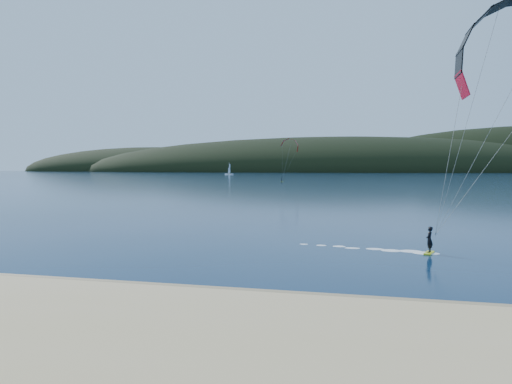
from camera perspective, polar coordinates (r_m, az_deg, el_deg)
ground at (r=20.60m, az=-11.55°, el=-15.43°), size 1800.00×1800.00×0.00m
wet_sand at (r=24.57m, az=-7.08°, el=-12.22°), size 220.00×2.50×0.10m
headland at (r=763.09m, az=12.53°, el=2.44°), size 1200.00×310.00×140.00m
kitesurfer_far at (r=213.63m, az=4.14°, el=5.44°), size 9.20×5.89×19.05m
sailboat at (r=434.99m, az=-3.33°, el=2.25°), size 8.36×5.27×11.71m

